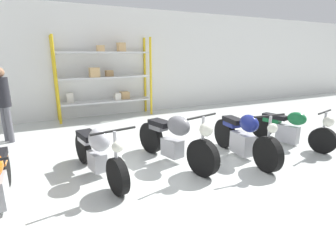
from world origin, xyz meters
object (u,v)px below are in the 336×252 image
(motorcycle_green, at_px, (291,128))
(shelving_rack, at_px, (105,77))
(motorcycle_silver, at_px, (98,151))
(person_browsing, at_px, (3,99))
(motorcycle_grey, at_px, (175,139))
(motorcycle_blue, at_px, (244,137))

(motorcycle_green, bearing_deg, shelving_rack, -160.16)
(motorcycle_silver, distance_m, person_browsing, 3.34)
(motorcycle_grey, bearing_deg, shelving_rack, 168.89)
(shelving_rack, relative_size, person_browsing, 1.73)
(motorcycle_blue, xyz_separation_m, person_browsing, (-4.42, 3.35, 0.62))
(motorcycle_blue, distance_m, motorcycle_green, 1.56)
(shelving_rack, relative_size, motorcycle_silver, 1.48)
(motorcycle_silver, relative_size, motorcycle_green, 1.06)
(shelving_rack, height_order, motorcycle_green, shelving_rack)
(shelving_rack, height_order, motorcycle_grey, shelving_rack)
(person_browsing, bearing_deg, motorcycle_silver, 85.26)
(person_browsing, bearing_deg, motorcycle_green, 118.52)
(shelving_rack, height_order, motorcycle_silver, shelving_rack)
(motorcycle_green, bearing_deg, motorcycle_silver, -108.12)
(motorcycle_silver, bearing_deg, motorcycle_grey, 76.79)
(motorcycle_grey, height_order, motorcycle_green, motorcycle_grey)
(motorcycle_green, distance_m, person_browsing, 6.82)
(motorcycle_blue, bearing_deg, person_browsing, -122.23)
(shelving_rack, relative_size, motorcycle_grey, 1.45)
(person_browsing, bearing_deg, shelving_rack, 175.43)
(motorcycle_grey, bearing_deg, motorcycle_blue, 60.64)
(motorcycle_silver, bearing_deg, shelving_rack, 154.31)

